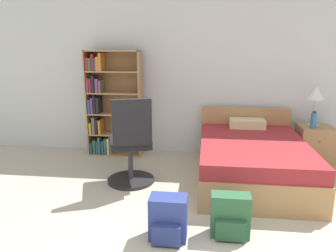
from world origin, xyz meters
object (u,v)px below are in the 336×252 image
nightstand (314,145)px  office_chair (131,146)px  backpack_green (230,217)px  table_lamp (316,95)px  bed (251,158)px  backpack_blue (168,219)px  bookshelf (108,105)px  water_bottle (314,120)px

nightstand → office_chair: bearing=-157.5°
nightstand → backpack_green: 2.40m
table_lamp → backpack_green: (-1.26, -2.01, -0.82)m
bed → backpack_blue: (-0.89, -1.48, -0.08)m
bed → backpack_green: 1.42m
bookshelf → nightstand: bookshelf is taller
backpack_blue → water_bottle: bearing=48.5°
bed → nightstand: bearing=33.7°
bookshelf → bed: size_ratio=0.84×
water_bottle → office_chair: bearing=-159.2°
bed → backpack_green: size_ratio=4.87×
office_chair → bed: bearing=14.1°
bookshelf → backpack_blue: (1.20, -2.24, -0.60)m
nightstand → backpack_green: (-1.31, -2.01, -0.10)m
nightstand → water_bottle: size_ratio=2.45×
bed → office_chair: size_ratio=1.75×
bookshelf → table_lamp: bearing=-2.3°
bed → office_chair: (-1.48, -0.37, 0.22)m
office_chair → nightstand: bearing=22.5°
water_bottle → backpack_green: 2.31m
bed → nightstand: bed is taller
nightstand → backpack_blue: bearing=-131.2°
bed → nightstand: size_ratio=3.37×
bookshelf → water_bottle: bearing=-4.5°
backpack_green → backpack_blue: 0.55m
office_chair → backpack_green: (1.13, -1.00, -0.31)m
office_chair → backpack_green: office_chair is taller
nightstand → backpack_blue: size_ratio=1.46×
table_lamp → bookshelf: bearing=177.7°
office_chair → backpack_blue: bearing=-62.2°
bed → bookshelf: bearing=160.0°
office_chair → backpack_green: 1.54m
bed → water_bottle: 1.10m
table_lamp → backpack_green: table_lamp is taller
table_lamp → backpack_blue: size_ratio=1.43×
backpack_blue → office_chair: bearing=117.8°
nightstand → bed: bearing=-146.3°
office_chair → nightstand: size_ratio=1.93×
table_lamp → backpack_green: size_ratio=1.42×
bookshelf → nightstand: bearing=-2.3°
bookshelf → backpack_blue: size_ratio=4.12×
backpack_blue → nightstand: bearing=48.8°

